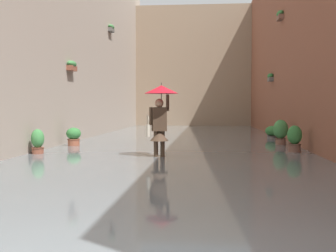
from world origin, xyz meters
TOP-DOWN VIEW (x-y plane):
  - ground_plane at (0.00, -13.93)m, footprint 69.64×69.64m
  - flood_water at (0.00, -13.93)m, footprint 8.94×33.85m
  - building_facade_left at (-4.97, -13.92)m, footprint 2.04×31.85m
  - building_facade_far at (0.00, -28.75)m, footprint 11.74×1.80m
  - person_wading at (0.24, -8.57)m, footprint 0.92×0.92m
  - potted_plant_mid_right at (3.80, -8.98)m, footprint 0.37×0.37m
  - potted_plant_near_left at (-3.59, -12.55)m, footprint 0.51×0.51m
  - potted_plant_mid_left at (-3.76, -15.64)m, footprint 0.59×0.59m
  - potted_plant_near_right at (3.56, -11.57)m, footprint 0.50×0.50m
  - potted_plant_far_left at (-3.61, -10.16)m, footprint 0.44×0.44m

SIDE VIEW (x-z plane):
  - ground_plane at x=0.00m, z-range 0.00..0.00m
  - flood_water at x=0.00m, z-range 0.00..0.17m
  - potted_plant_mid_left at x=-3.76m, z-range 0.05..0.74m
  - potted_plant_near_right at x=3.56m, z-range 0.04..0.83m
  - potted_plant_mid_right at x=3.80m, z-range 0.02..0.89m
  - potted_plant_far_left at x=-3.61m, z-range 0.04..0.99m
  - potted_plant_near_left at x=-3.59m, z-range 0.08..1.13m
  - person_wading at x=0.24m, z-range 0.38..2.53m
  - building_facade_far at x=0.00m, z-range 0.00..8.68m
  - building_facade_left at x=-4.97m, z-range 0.00..8.81m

